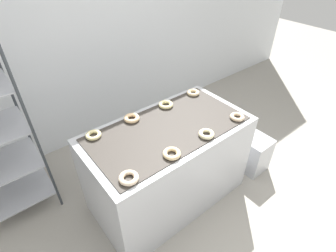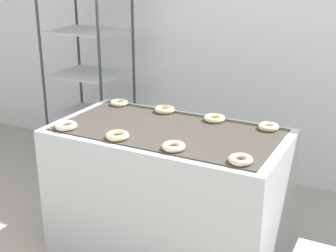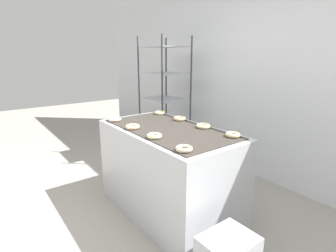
# 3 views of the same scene
# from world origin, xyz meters

# --- Properties ---
(ground_plane) EXTENTS (14.00, 14.00, 0.00)m
(ground_plane) POSITION_xyz_m (0.00, 0.00, 0.00)
(ground_plane) COLOR #9E998E
(wall_back) EXTENTS (8.00, 0.05, 2.80)m
(wall_back) POSITION_xyz_m (0.00, 2.12, 1.40)
(wall_back) COLOR silver
(wall_back) RESTS_ON ground_plane
(fryer_machine) EXTENTS (1.48, 0.80, 0.91)m
(fryer_machine) POSITION_xyz_m (0.00, 0.65, 0.45)
(fryer_machine) COLOR #B7BABF
(fryer_machine) RESTS_ON ground_plane
(glaze_bin) EXTENTS (0.29, 0.36, 0.43)m
(glaze_bin) POSITION_xyz_m (1.02, 0.38, 0.22)
(glaze_bin) COLOR #B7BABF
(glaze_bin) RESTS_ON ground_plane
(donut_near_left) EXTENTS (0.14, 0.14, 0.04)m
(donut_near_left) POSITION_xyz_m (-0.57, 0.36, 0.93)
(donut_near_left) COLOR beige
(donut_near_left) RESTS_ON fryer_machine
(donut_near_midleft) EXTENTS (0.14, 0.14, 0.04)m
(donut_near_midleft) POSITION_xyz_m (-0.19, 0.36, 0.93)
(donut_near_midleft) COLOR beige
(donut_near_midleft) RESTS_ON fryer_machine
(donut_near_midright) EXTENTS (0.13, 0.13, 0.04)m
(donut_near_midright) POSITION_xyz_m (0.18, 0.37, 0.93)
(donut_near_midright) COLOR beige
(donut_near_midright) RESTS_ON fryer_machine
(donut_near_right) EXTENTS (0.13, 0.13, 0.03)m
(donut_near_right) POSITION_xyz_m (0.57, 0.37, 0.93)
(donut_near_right) COLOR beige
(donut_near_right) RESTS_ON fryer_machine
(donut_far_left) EXTENTS (0.13, 0.13, 0.03)m
(donut_far_left) POSITION_xyz_m (-0.55, 0.94, 0.93)
(donut_far_left) COLOR beige
(donut_far_left) RESTS_ON fryer_machine
(donut_far_midleft) EXTENTS (0.14, 0.14, 0.04)m
(donut_far_midleft) POSITION_xyz_m (-0.18, 0.94, 0.93)
(donut_far_midleft) COLOR beige
(donut_far_midleft) RESTS_ON fryer_machine
(donut_far_midright) EXTENTS (0.14, 0.14, 0.04)m
(donut_far_midright) POSITION_xyz_m (0.20, 0.93, 0.93)
(donut_far_midright) COLOR beige
(donut_far_midright) RESTS_ON fryer_machine
(donut_far_right) EXTENTS (0.13, 0.13, 0.04)m
(donut_far_right) POSITION_xyz_m (0.56, 0.93, 0.93)
(donut_far_right) COLOR beige
(donut_far_right) RESTS_ON fryer_machine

